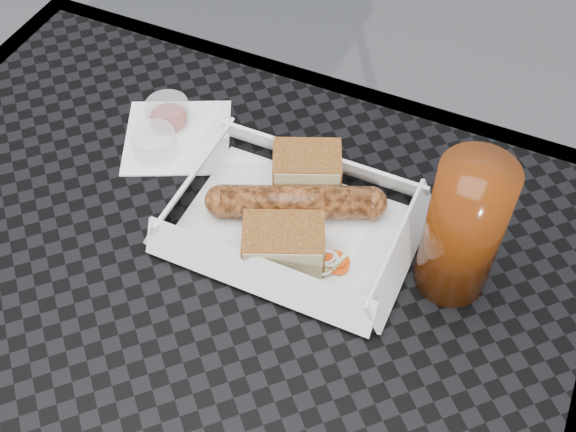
# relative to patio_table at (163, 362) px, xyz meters

# --- Properties ---
(patio_table) EXTENTS (0.80, 0.80, 0.74)m
(patio_table) POSITION_rel_patio_table_xyz_m (0.00, 0.00, 0.00)
(patio_table) COLOR black
(patio_table) RESTS_ON ground
(food_tray) EXTENTS (0.22, 0.15, 0.00)m
(food_tray) POSITION_rel_patio_table_xyz_m (0.07, 0.16, 0.08)
(food_tray) COLOR white
(food_tray) RESTS_ON patio_table
(bratwurst) EXTENTS (0.18, 0.10, 0.04)m
(bratwurst) POSITION_rel_patio_table_xyz_m (0.07, 0.18, 0.10)
(bratwurst) COLOR brown
(bratwurst) RESTS_ON food_tray
(bread_near) EXTENTS (0.09, 0.08, 0.05)m
(bread_near) POSITION_rel_patio_table_xyz_m (0.06, 0.22, 0.10)
(bread_near) COLOR #915724
(bread_near) RESTS_ON food_tray
(bread_far) EXTENTS (0.09, 0.08, 0.04)m
(bread_far) POSITION_rel_patio_table_xyz_m (0.08, 0.12, 0.10)
(bread_far) COLOR #915724
(bread_far) RESTS_ON food_tray
(veg_garnish) EXTENTS (0.03, 0.03, 0.00)m
(veg_garnish) POSITION_rel_patio_table_xyz_m (0.13, 0.12, 0.08)
(veg_garnish) COLOR #E9470A
(veg_garnish) RESTS_ON food_tray
(napkin) EXTENTS (0.16, 0.16, 0.00)m
(napkin) POSITION_rel_patio_table_xyz_m (-0.10, 0.23, 0.08)
(napkin) COLOR white
(napkin) RESTS_ON patio_table
(condiment_cup_sauce) EXTENTS (0.05, 0.05, 0.03)m
(condiment_cup_sauce) POSITION_rel_patio_table_xyz_m (-0.12, 0.24, 0.09)
(condiment_cup_sauce) COLOR maroon
(condiment_cup_sauce) RESTS_ON patio_table
(condiment_cup_empty) EXTENTS (0.05, 0.05, 0.03)m
(condiment_cup_empty) POSITION_rel_patio_table_xyz_m (-0.11, 0.20, 0.09)
(condiment_cup_empty) COLOR silver
(condiment_cup_empty) RESTS_ON patio_table
(drink_glass) EXTENTS (0.07, 0.07, 0.16)m
(drink_glass) POSITION_rel_patio_table_xyz_m (0.24, 0.17, 0.15)
(drink_glass) COLOR #562007
(drink_glass) RESTS_ON patio_table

